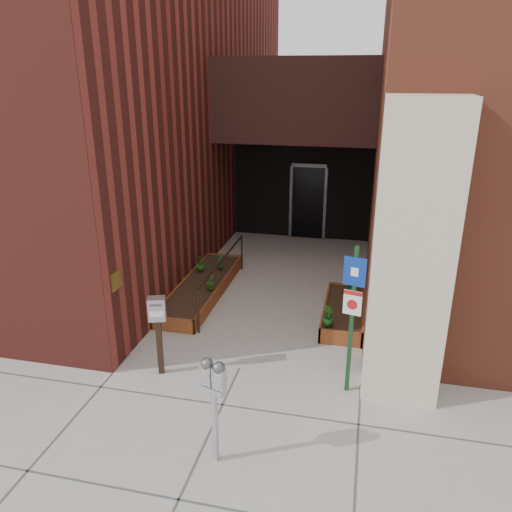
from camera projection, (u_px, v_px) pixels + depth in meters
The scene contains 15 objects.
ground at pixel (239, 368), 8.36m from camera, with size 80.00×80.00×0.00m, color #9E9991.
architecture at pixel (297, 58), 12.95m from camera, with size 20.00×14.60×10.00m.
planter_left at pixel (202, 288), 11.10m from camera, with size 0.90×3.60×0.30m.
planter_right at pixel (344, 313), 9.99m from camera, with size 0.80×2.20×0.30m.
handrail at pixel (223, 265), 10.73m from camera, with size 0.04×3.34×0.90m.
parking_meter at pixel (213, 384), 6.00m from camera, with size 0.34×0.21×1.48m.
sign_post at pixel (353, 306), 7.27m from camera, with size 0.32×0.11×2.39m.
payment_dropbox at pixel (158, 320), 7.90m from camera, with size 0.32×0.27×1.36m.
shrub_left_a at pixel (160, 304), 9.58m from camera, with size 0.30×0.30×0.34m, color #195317.
shrub_left_b at pixel (210, 281), 10.61m from camera, with size 0.19×0.19×0.34m, color #265C1A.
shrub_left_c at pixel (201, 263), 11.60m from camera, with size 0.21×0.21×0.37m, color #245919.
shrub_left_d at pixel (220, 262), 11.65m from camera, with size 0.18×0.18×0.34m, color #16501B.
shrub_right_a at pixel (328, 316), 9.09m from camera, with size 0.21×0.21×0.38m, color #1B5819.
shrub_right_b at pixel (344, 298), 9.88m from camera, with size 0.16×0.16×0.30m, color #225E1A.
shrub_right_c at pixel (352, 285), 10.50m from camera, with size 0.27×0.27×0.29m, color #184E16.
Camera 1 is at (1.87, -6.93, 4.69)m, focal length 35.00 mm.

